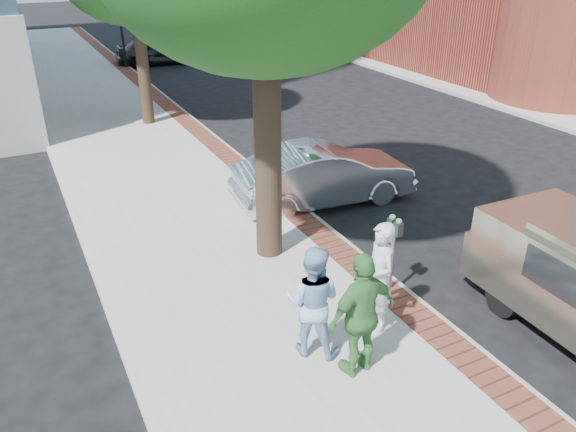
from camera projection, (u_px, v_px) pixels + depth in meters
ground at (343, 297)px, 10.30m from camera, size 120.00×120.00×0.00m
sidewalk at (150, 166)px, 16.06m from camera, size 5.00×60.00×0.15m
brick_strip at (222, 152)px, 16.91m from camera, size 0.60×60.00×0.01m
curb at (233, 152)px, 17.09m from camera, size 0.10×60.00×0.15m
sidewalk_far at (544, 101)px, 22.55m from camera, size 5.00×60.00×0.15m
signal_near at (121, 23)px, 27.26m from camera, size 0.70×0.15×3.80m
signal_far at (326, 11)px, 31.97m from camera, size 0.70×0.15×3.80m
parking_meter at (394, 238)px, 9.83m from camera, size 0.12×0.32×1.47m
person_gray at (379, 277)px, 8.91m from camera, size 0.55×0.74×1.87m
person_officer at (312, 301)px, 8.35m from camera, size 1.12×1.10×1.82m
person_green at (362, 315)px, 7.92m from camera, size 1.21×0.62×1.97m
sedan_silver at (324, 175)px, 13.71m from camera, size 4.58×1.95×1.47m
bg_car at (158, 50)px, 29.22m from camera, size 4.39×2.00×1.46m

